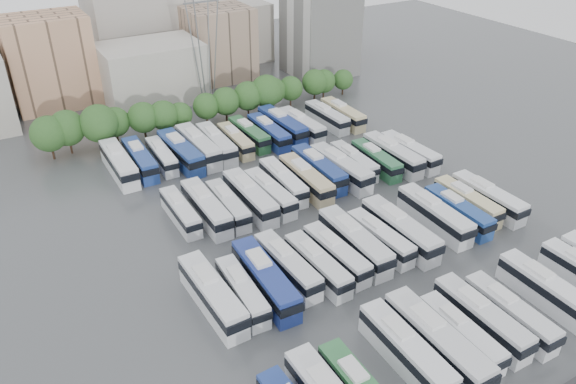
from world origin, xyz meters
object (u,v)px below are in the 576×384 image
bus_r3_s3 (181,152)px  bus_r3_s4 (198,146)px  bus_r1_s1 (242,291)px  bus_r3_s13 (343,114)px  bus_r0_s10 (547,290)px  bus_r1_s7 (380,238)px  bus_r2_s3 (228,205)px  bus_r2_s5 (270,193)px  bus_r1_s3 (287,265)px  bus_r1_s4 (318,265)px  electricity_pylon (202,15)px  bus_r2_s7 (306,179)px  bus_r2_s6 (283,181)px  bus_r1_s0 (212,295)px  bus_r1_s11 (458,211)px  bus_r2_s1 (181,212)px  bus_r2_s10 (354,161)px  bus_r2_s12 (393,154)px  bus_r3_s5 (216,143)px  bus_r3_s12 (327,117)px  bus_r3_s10 (301,125)px  bus_r1_s2 (265,279)px  bus_r2_s8 (318,169)px  bus_r0_s4 (406,351)px  bus_r0_s6 (461,333)px  bus_r1_s8 (400,229)px  bus_r3_s1 (140,159)px  bus_r3_s0 (119,163)px  bus_r1_s13 (488,197)px  bus_r2_s2 (206,207)px  bus_r3_s7 (249,134)px  bus_r2_s4 (250,197)px  bus_r1_s10 (434,215)px  apartment_tower (320,17)px  bus_r1_s12 (467,202)px  bus_r2_s11 (376,160)px  bus_r3_s9 (282,125)px  bus_r1_s6 (354,241)px  bus_r1_s5 (336,254)px  bus_r2_s9 (341,168)px  bus_r0_s8 (510,313)px  bus_r3_s8 (269,132)px  bus_r0_s7 (481,317)px  bus_r3_s6 (236,140)px

bus_r3_s3 → bus_r3_s4: (3.36, 0.60, 0.00)m
bus_r1_s1 → bus_r3_s13: bearing=45.8°
bus_r0_s10 → bus_r1_s7: (-9.73, 17.75, -0.16)m
bus_r2_s3 → bus_r2_s5: size_ratio=0.96×
bus_r1_s3 → bus_r1_s4: (3.24, -1.66, -0.07)m
electricity_pylon → bus_r2_s7: (-0.44, -38.39, -16.70)m
bus_r1_s4 → bus_r2_s6: 20.76m
bus_r1_s0 → bus_r1_s11: bearing=-2.6°
bus_r1_s0 → bus_r2_s1: bearing=78.6°
bus_r2_s10 → bus_r3_s13: size_ratio=0.92×
bus_r1_s0 → bus_r2_s12: bus_r1_s0 is taller
bus_r3_s5 → bus_r3_s12: size_ratio=1.09×
bus_r2_s7 → bus_r3_s10: bearing=62.3°
bus_r1_s11 → bus_r3_s10: bus_r3_s10 is taller
bus_r1_s2 → bus_r2_s8: bus_r1_s2 is taller
bus_r0_s4 → bus_r1_s0: (-13.22, 17.20, 0.08)m
bus_r0_s4 → bus_r0_s6: size_ratio=1.16×
bus_r1_s8 → bus_r3_s1: (-23.17, 37.12, -0.13)m
bus_r1_s2 → bus_r3_s0: size_ratio=1.00×
bus_r1_s13 → bus_r2_s7: 26.60m
bus_r1_s1 → bus_r3_s3: bearing=82.8°
bus_r0_s10 → bus_r2_s2: (-26.35, 35.44, 0.08)m
bus_r1_s8 → bus_r1_s13: (16.45, 0.15, -0.16)m
bus_r2_s1 → bus_r3_s7: bearing=42.9°
bus_r1_s8 → bus_r2_s4: bearing=127.3°
bus_r0_s6 → bus_r1_s13: bearing=38.8°
bus_r1_s10 → bus_r3_s7: 38.05m
apartment_tower → bus_r1_s0: 85.16m
bus_r2_s10 → bus_r3_s4: (-19.92, 17.16, 0.39)m
bus_r1_s7 → bus_r2_s10: bearing=60.6°
bus_r2_s10 → bus_r3_s13: (9.66, 16.88, 0.15)m
bus_r3_s3 → bus_r3_s12: 29.60m
bus_r1_s12 → bus_r2_s7: (-16.57, 16.93, 0.19)m
apartment_tower → bus_r2_s11: 51.35m
bus_r3_s3 → bus_r3_s9: size_ratio=1.02×
bus_r1_s6 → bus_r2_s2: size_ratio=1.03×
bus_r1_s7 → bus_r1_s8: (3.11, -0.22, 0.32)m
bus_r1_s5 → bus_r2_s12: 29.15m
bus_r2_s9 → bus_r3_s1: size_ratio=1.07×
bus_r0_s8 → bus_r3_s8: bus_r3_s8 is taller
bus_r0_s10 → bus_r2_s7: (-10.01, 35.41, 0.07)m
bus_r0_s7 → bus_r2_s10: 37.72m
bus_r0_s10 → bus_r3_s6: 55.26m
bus_r3_s13 → bus_r3_s6: bearing=-179.3°
electricity_pylon → bus_r3_s7: 25.41m
bus_r2_s4 → bus_r1_s7: bearing=-59.1°
bus_r0_s10 → bus_r3_s13: 54.70m
bus_r0_s8 → bus_r3_s7: (-3.43, 55.25, 0.00)m
bus_r2_s1 → bus_r2_s9: bearing=-1.9°
bus_r2_s7 → bus_r2_s8: size_ratio=0.99×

